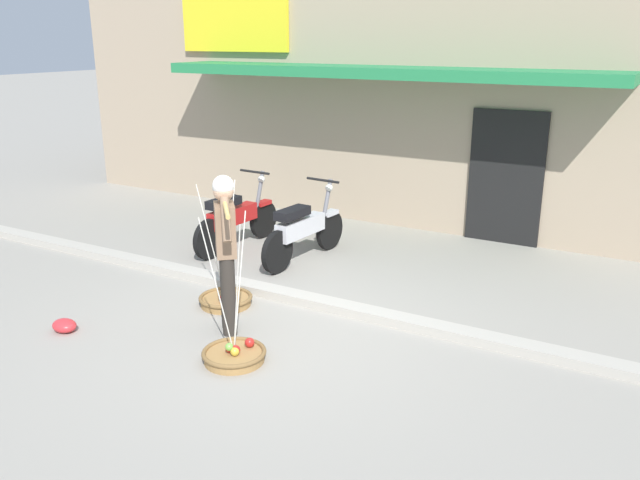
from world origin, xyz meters
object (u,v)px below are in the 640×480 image
at_px(motorcycle_nearest_shop, 236,219).
at_px(fruit_vendor, 226,244).
at_px(fruit_basket_left_side, 226,299).
at_px(motorcycle_second_in_row, 303,230).
at_px(plastic_litter_bag, 64,326).
at_px(fruit_basket_right_side, 234,354).

bearing_deg(motorcycle_nearest_shop, fruit_vendor, -55.02).
bearing_deg(fruit_vendor, motorcycle_nearest_shop, 124.98).
relative_size(fruit_basket_left_side, motorcycle_second_in_row, 0.80).
xyz_separation_m(fruit_vendor, motorcycle_second_in_row, (-0.47, 2.32, -0.52)).
height_order(motorcycle_nearest_shop, plastic_litter_bag, motorcycle_nearest_shop).
height_order(motorcycle_second_in_row, plastic_litter_bag, motorcycle_second_in_row).
distance_m(fruit_vendor, fruit_basket_right_side, 1.14).
relative_size(fruit_vendor, plastic_litter_bag, 6.05).
distance_m(fruit_vendor, motorcycle_second_in_row, 2.42).
distance_m(fruit_vendor, plastic_litter_bag, 1.98).
xyz_separation_m(fruit_basket_left_side, motorcycle_second_in_row, (-0.01, 1.79, 0.38)).
relative_size(motorcycle_nearest_shop, plastic_litter_bag, 6.51).
xyz_separation_m(fruit_vendor, motorcycle_nearest_shop, (-1.63, 2.33, -0.52)).
height_order(fruit_basket_left_side, plastic_litter_bag, fruit_basket_left_side).
relative_size(fruit_basket_right_side, plastic_litter_bag, 5.18).
bearing_deg(fruit_basket_right_side, motorcycle_second_in_row, 107.97).
height_order(fruit_basket_right_side, plastic_litter_bag, fruit_basket_right_side).
xyz_separation_m(motorcycle_second_in_row, plastic_litter_bag, (-1.05, -3.21, -0.38)).
height_order(fruit_vendor, fruit_basket_left_side, fruit_vendor).
bearing_deg(fruit_vendor, fruit_basket_left_side, 130.64).
bearing_deg(fruit_basket_right_side, fruit_basket_left_side, 130.77).
xyz_separation_m(fruit_basket_right_side, motorcycle_nearest_shop, (-2.09, 2.85, 0.38)).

